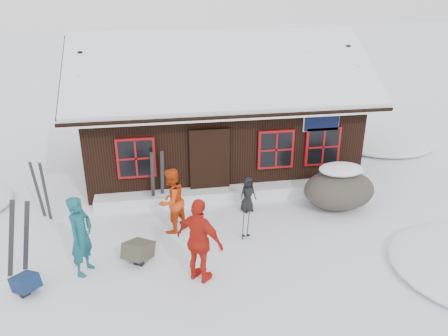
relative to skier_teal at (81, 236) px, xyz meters
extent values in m
plane|color=white|center=(2.22, 0.61, -0.88)|extent=(120.00, 120.00, 0.00)
cube|color=black|center=(3.72, 5.61, 0.37)|extent=(8.00, 5.00, 2.50)
cube|color=black|center=(3.72, 4.13, 2.47)|extent=(8.90, 3.14, 1.88)
cube|color=black|center=(3.72, 7.08, 2.47)|extent=(8.90, 3.14, 1.88)
cube|color=white|center=(3.72, 4.13, 2.61)|extent=(8.72, 3.07, 1.86)
cube|color=white|center=(3.72, 7.08, 2.61)|extent=(8.72, 3.07, 1.86)
cube|color=white|center=(3.72, 5.61, 3.34)|extent=(8.81, 0.22, 0.14)
cube|color=silver|center=(3.72, 2.66, 1.60)|extent=(8.90, 0.10, 0.20)
cube|color=black|center=(3.12, 3.06, 0.12)|extent=(1.00, 0.10, 2.00)
cube|color=black|center=(6.32, 3.03, 1.27)|extent=(1.00, 0.06, 0.60)
cube|color=maroon|center=(1.12, 3.05, 0.47)|extent=(1.04, 0.10, 1.14)
cube|color=black|center=(1.12, 3.01, 0.47)|extent=(0.90, 0.04, 1.00)
cube|color=maroon|center=(5.02, 3.05, 0.47)|extent=(1.04, 0.10, 1.14)
cube|color=black|center=(5.02, 3.01, 0.47)|extent=(0.90, 0.04, 1.00)
cube|color=maroon|center=(6.42, 3.05, 0.47)|extent=(1.04, 0.10, 1.14)
cube|color=black|center=(6.42, 3.01, 0.47)|extent=(0.90, 0.04, 1.00)
cube|color=white|center=(3.72, 2.86, -0.71)|extent=(7.60, 0.60, 0.35)
ellipsoid|color=white|center=(10.22, 6.61, -0.88)|extent=(4.00, 4.00, 0.48)
imported|color=#124C56|center=(0.00, 0.00, 0.00)|extent=(0.65, 0.76, 1.76)
imported|color=#BF390D|center=(1.94, 1.39, -0.06)|extent=(1.01, 1.01, 1.65)
imported|color=red|center=(2.38, -0.68, 0.04)|extent=(1.11, 1.05, 1.84)
imported|color=black|center=(4.00, 2.06, -0.39)|extent=(0.57, 0.47, 0.99)
ellipsoid|color=#484039|center=(6.48, 1.84, -0.35)|extent=(1.93, 1.44, 1.06)
ellipsoid|color=white|center=(6.48, 1.84, 0.12)|extent=(1.21, 0.88, 0.27)
cube|color=black|center=(-1.42, 0.22, -0.06)|extent=(0.39, 0.25, 1.72)
cube|color=black|center=(-1.14, 0.26, -0.06)|extent=(0.44, 0.15, 1.72)
cube|color=black|center=(-1.43, 2.71, -0.13)|extent=(0.23, 0.09, 1.60)
cube|color=black|center=(-1.21, 2.56, -0.13)|extent=(0.16, 0.19, 1.60)
cube|color=black|center=(1.52, 2.78, -0.12)|extent=(0.14, 0.08, 1.63)
cube|color=black|center=(1.78, 2.84, -0.12)|extent=(0.15, 0.06, 1.63)
cylinder|color=black|center=(3.59, 0.70, -0.35)|extent=(0.08, 0.10, 1.15)
cylinder|color=black|center=(3.71, 0.70, -0.35)|extent=(0.08, 0.10, 1.15)
cube|color=#102346|center=(-1.09, -0.48, -0.73)|extent=(0.67, 0.68, 0.29)
cube|color=#413D2E|center=(1.11, 0.23, -0.71)|extent=(0.75, 0.81, 0.35)
camera|label=1|loc=(1.58, -8.13, 4.77)|focal=35.00mm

